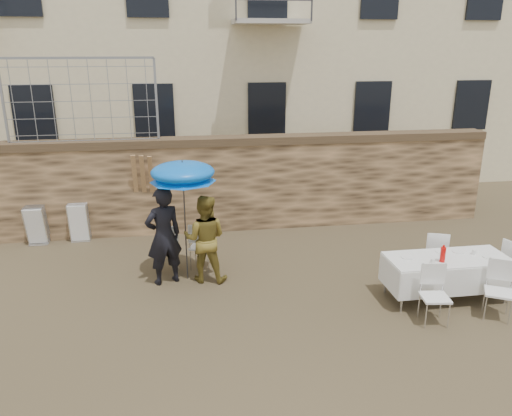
{
  "coord_description": "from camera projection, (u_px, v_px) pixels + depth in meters",
  "views": [
    {
      "loc": [
        -0.93,
        -6.42,
        4.25
      ],
      "look_at": [
        0.4,
        2.2,
        1.4
      ],
      "focal_mm": 35.0,
      "sensor_mm": 36.0,
      "label": 1
    }
  ],
  "objects": [
    {
      "name": "ground",
      "position": [
        252.0,
        343.0,
        7.49
      ],
      "size": [
        80.0,
        80.0,
        0.0
      ],
      "primitive_type": "plane",
      "color": "brown",
      "rests_on": "ground"
    },
    {
      "name": "stone_wall",
      "position": [
        222.0,
        185.0,
        11.85
      ],
      "size": [
        13.0,
        0.5,
        2.2
      ],
      "primitive_type": "cube",
      "color": "brown",
      "rests_on": "ground"
    },
    {
      "name": "chain_link_fence",
      "position": [
        81.0,
        101.0,
        10.79
      ],
      "size": [
        3.2,
        0.06,
        1.8
      ],
      "primitive_type": null,
      "color": "gray",
      "rests_on": "stone_wall"
    },
    {
      "name": "man_suit",
      "position": [
        164.0,
        236.0,
        9.12
      ],
      "size": [
        0.8,
        0.67,
        1.87
      ],
      "primitive_type": "imported",
      "rotation": [
        0.0,
        0.0,
        3.52
      ],
      "color": "black",
      "rests_on": "ground"
    },
    {
      "name": "woman_dress",
      "position": [
        205.0,
        239.0,
        9.26
      ],
      "size": [
        0.94,
        0.81,
        1.67
      ],
      "primitive_type": "imported",
      "rotation": [
        0.0,
        0.0,
        2.9
      ],
      "color": "#A38932",
      "rests_on": "ground"
    },
    {
      "name": "umbrella",
      "position": [
        183.0,
        176.0,
        8.93
      ],
      "size": [
        1.2,
        1.2,
        2.14
      ],
      "color": "#3F3F44",
      "rests_on": "ground"
    },
    {
      "name": "couple_chair_left",
      "position": [
        166.0,
        247.0,
        9.77
      ],
      "size": [
        0.63,
        0.63,
        0.96
      ],
      "primitive_type": null,
      "rotation": [
        0.0,
        0.0,
        3.53
      ],
      "color": "white",
      "rests_on": "ground"
    },
    {
      "name": "couple_chair_right",
      "position": [
        201.0,
        245.0,
        9.88
      ],
      "size": [
        0.61,
        0.61,
        0.96
      ],
      "primitive_type": null,
      "rotation": [
        0.0,
        0.0,
        2.81
      ],
      "color": "white",
      "rests_on": "ground"
    },
    {
      "name": "banquet_table",
      "position": [
        448.0,
        260.0,
        8.6
      ],
      "size": [
        2.1,
        0.85,
        0.78
      ],
      "color": "white",
      "rests_on": "ground"
    },
    {
      "name": "soda_bottle",
      "position": [
        443.0,
        255.0,
        8.37
      ],
      "size": [
        0.09,
        0.09,
        0.26
      ],
      "primitive_type": "cylinder",
      "color": "red",
      "rests_on": "banquet_table"
    },
    {
      "name": "table_chair_front_left",
      "position": [
        435.0,
        296.0,
        7.88
      ],
      "size": [
        0.54,
        0.54,
        0.96
      ],
      "primitive_type": null,
      "rotation": [
        0.0,
        0.0,
        -0.13
      ],
      "color": "white",
      "rests_on": "ground"
    },
    {
      "name": "table_chair_front_right",
      "position": [
        499.0,
        291.0,
        8.04
      ],
      "size": [
        0.65,
        0.65,
        0.96
      ],
      "primitive_type": null,
      "rotation": [
        0.0,
        0.0,
        -0.51
      ],
      "color": "white",
      "rests_on": "ground"
    },
    {
      "name": "table_chair_back",
      "position": [
        435.0,
        254.0,
        9.46
      ],
      "size": [
        0.61,
        0.61,
        0.96
      ],
      "primitive_type": null,
      "rotation": [
        0.0,
        0.0,
        2.8
      ],
      "color": "white",
      "rests_on": "ground"
    },
    {
      "name": "chair_stack_left",
      "position": [
        38.0,
        223.0,
        11.17
      ],
      "size": [
        0.46,
        0.4,
        0.92
      ],
      "primitive_type": null,
      "color": "white",
      "rests_on": "ground"
    },
    {
      "name": "chair_stack_right",
      "position": [
        80.0,
        221.0,
        11.3
      ],
      "size": [
        0.46,
        0.32,
        0.92
      ],
      "primitive_type": null,
      "color": "white",
      "rests_on": "ground"
    },
    {
      "name": "wood_planks",
      "position": [
        150.0,
        194.0,
        11.43
      ],
      "size": [
        0.7,
        0.2,
        2.0
      ],
      "primitive_type": null,
      "color": "#A37749",
      "rests_on": "ground"
    }
  ]
}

